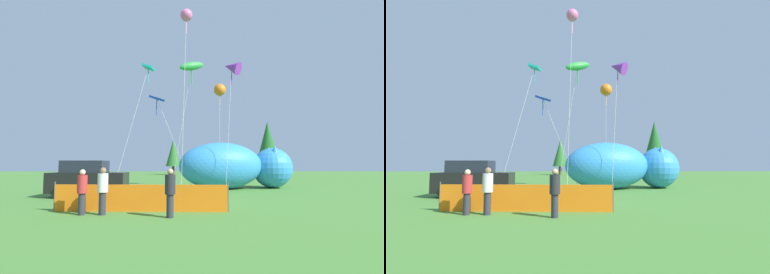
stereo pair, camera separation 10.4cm
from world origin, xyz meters
TOP-DOWN VIEW (x-y plane):
  - ground_plane at (0.00, 0.00)m, footprint 120.00×120.00m
  - parked_car at (-4.70, 2.76)m, footprint 4.40×2.08m
  - folding_chair at (1.97, -0.88)m, footprint 0.62×0.62m
  - inflatable_cat at (4.78, 7.88)m, footprint 9.35×5.10m
  - safety_fence at (-0.89, -2.70)m, footprint 7.04×0.50m
  - spectator_in_white_shirt at (-2.22, -3.40)m, footprint 0.39×0.39m
  - spectator_in_blue_shirt at (-2.99, -3.39)m, footprint 0.37×0.37m
  - spectator_in_red_shirt at (0.35, -4.06)m, footprint 0.38×0.38m
  - kite_green_fish at (1.44, 6.13)m, footprint 2.50×1.66m
  - kite_orange_flower at (3.89, 9.49)m, footprint 1.00×1.56m
  - kite_purple_delta at (4.31, 5.95)m, footprint 1.71×1.83m
  - kite_blue_box at (-1.14, 7.65)m, footprint 3.42×1.27m
  - kite_teal_diamond at (-2.02, 8.74)m, footprint 2.83×2.08m
  - kite_pink_octopus at (1.03, 4.20)m, footprint 0.80×0.89m
  - horizon_tree_east at (13.53, 29.19)m, footprint 3.44×3.44m
  - horizon_tree_west at (-0.79, 37.12)m, footprint 2.57×2.57m

SIDE VIEW (x-z plane):
  - ground_plane at x=0.00m, z-range 0.00..0.00m
  - folding_chair at x=1.97m, z-range 0.07..0.90m
  - safety_fence at x=-0.89m, z-range -0.05..1.13m
  - spectator_in_blue_shirt at x=-2.99m, z-range 0.08..1.78m
  - spectator_in_red_shirt at x=0.35m, z-range 0.08..1.82m
  - spectator_in_white_shirt at x=-2.22m, z-range 0.08..1.85m
  - parked_car at x=-4.70m, z-range -0.02..2.07m
  - inflatable_cat at x=4.78m, z-range -0.13..3.37m
  - horizon_tree_west at x=-0.79m, z-range 0.70..6.82m
  - horizon_tree_east at x=13.53m, z-range 0.94..9.15m
  - kite_blue_box at x=-1.14m, z-range 3.17..10.34m
  - kite_orange_flower at x=3.89m, z-range 3.75..12.31m
  - kite_purple_delta at x=4.31m, z-range 4.05..13.52m
  - kite_green_fish at x=1.44m, z-range 4.13..13.66m
  - kite_teal_diamond at x=-2.02m, z-range 4.49..14.43m
  - kite_pink_octopus at x=1.03m, z-range 5.61..17.79m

